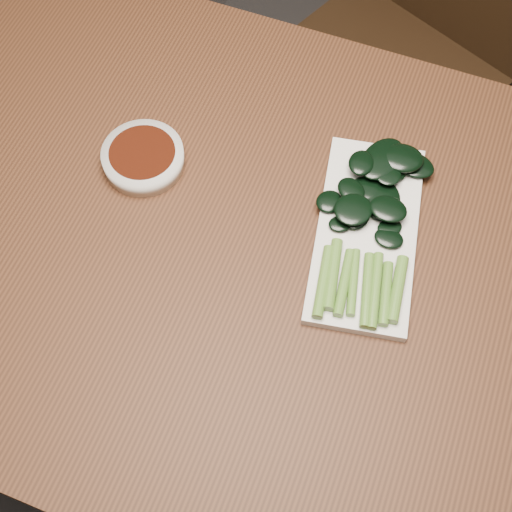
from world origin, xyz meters
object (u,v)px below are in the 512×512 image
(sauce_bowl, at_px, (143,158))
(serving_plate, at_px, (366,233))
(chair_far, at_px, (404,40))
(gai_lan, at_px, (375,211))
(table, at_px, (265,274))

(sauce_bowl, bearing_deg, serving_plate, 0.30)
(chair_far, bearing_deg, sauce_bowl, -89.12)
(gai_lan, bearing_deg, serving_plate, -91.54)
(chair_far, height_order, serving_plate, chair_far)
(chair_far, xyz_separation_m, serving_plate, (0.07, -0.63, 0.27))
(serving_plate, bearing_deg, table, -149.41)
(table, xyz_separation_m, serving_plate, (0.12, 0.07, 0.08))
(chair_far, distance_m, sauce_bowl, 0.73)
(sauce_bowl, bearing_deg, chair_far, 67.60)
(gai_lan, bearing_deg, table, -141.06)
(sauce_bowl, relative_size, gai_lan, 0.38)
(sauce_bowl, distance_m, gai_lan, 0.33)
(serving_plate, distance_m, gai_lan, 0.03)
(gai_lan, bearing_deg, chair_far, 96.80)
(sauce_bowl, relative_size, serving_plate, 0.38)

